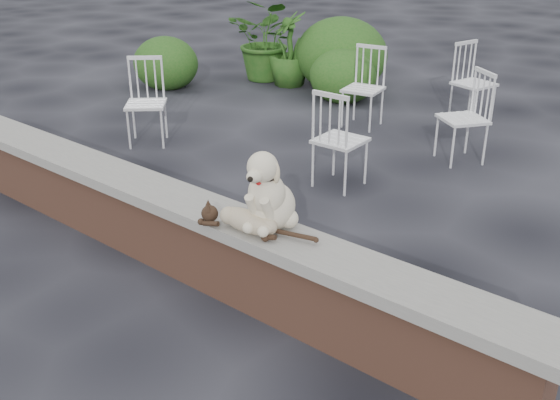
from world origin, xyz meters
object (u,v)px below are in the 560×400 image
Objects in this scene: chair_a at (146,103)px; chair_e at (474,82)px; chair_d at (463,117)px; chair_b at (363,88)px; chair_c at (340,138)px; dog at (272,187)px; cat at (247,220)px; potted_plant_b at (290,49)px; potted_plant_a at (267,40)px.

chair_a is 1.00× the size of chair_e.
chair_d and chair_b have the same top height.
chair_b and chair_c have the same top height.
chair_b is 1.41m from chair_e.
dog is 0.58× the size of chair_d.
cat is 3.44m from chair_d.
chair_d is 1.00× the size of chair_b.
chair_b and chair_a have the same top height.
dog is at bearing 50.40° from cat.
dog reaches higher than chair_d.
chair_d and chair_e have the same top height.
chair_e is 0.88× the size of potted_plant_b.
chair_a is 3.94m from chair_e.
cat is 1.00× the size of chair_a.
chair_e is at bearing 86.10° from cat.
potted_plant_a reaches higher than chair_b.
chair_b is (-1.42, 0.34, 0.00)m from chair_d.
chair_e is at bearing -93.49° from chair_c.
cat is 1.00× the size of chair_e.
chair_d is 1.46m from chair_b.
potted_plant_a is 1.13× the size of potted_plant_b.
chair_b is at bearing 102.81° from dog.
chair_a is at bearing -82.62° from potted_plant_b.
chair_d and chair_a have the same top height.
chair_e is (0.08, 2.75, 0.00)m from chair_c.
chair_b reaches higher than cat.
chair_d is at bearing 82.22° from dog.
chair_e is (-0.51, 1.41, 0.00)m from chair_d.
dog is 3.31m from chair_d.
potted_plant_a is at bearing 107.37° from chair_e.
potted_plant_b is at bearing 108.62° from chair_e.
cat is 2.22m from chair_c.
chair_b is at bearing 11.25° from chair_a.
chair_c and chair_e have the same top height.
potted_plant_b is (-3.52, 4.58, -0.32)m from dog.
chair_d is 1.46m from chair_c.
chair_c is 4.17m from potted_plant_a.
dog is at bearing -49.24° from potted_plant_a.
chair_b and chair_e have the same top height.
dog is at bearing -75.42° from chair_b.
dog reaches higher than chair_b.
chair_c is 1.00× the size of chair_e.
chair_e is at bearing 146.21° from chair_d.
potted_plant_a reaches higher than chair_e.
potted_plant_b is at bearing 116.07° from dog.
chair_d is 1.50m from chair_e.
dog reaches higher than cat.
cat is at bearing -53.93° from potted_plant_b.
potted_plant_b is (-3.31, 1.30, 0.06)m from chair_d.
chair_b is at bearing -157.13° from chair_d.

